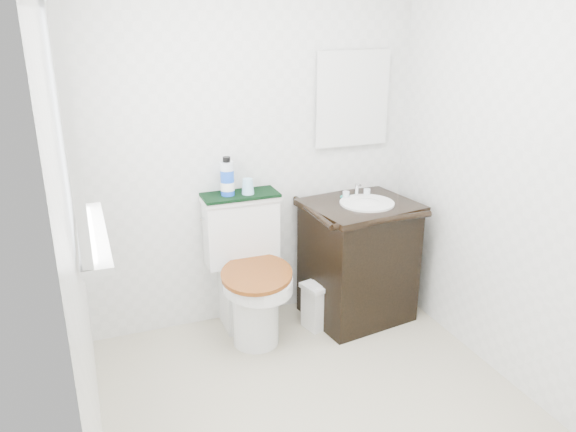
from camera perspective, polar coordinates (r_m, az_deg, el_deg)
floor at (r=3.10m, az=4.06°, el=-19.81°), size 2.40×2.40×0.00m
wall_back at (r=3.59m, az=-3.58°, el=7.34°), size 2.40×0.00×2.40m
wall_front at (r=1.61m, az=23.68°, el=-10.89°), size 2.40×0.00×2.40m
wall_left at (r=2.29m, az=-21.06°, el=-1.41°), size 0.00×2.40×2.40m
wall_right at (r=3.13m, az=23.25°, el=3.87°), size 0.00×2.40×2.40m
window at (r=2.44m, az=-21.48°, el=8.40°), size 0.02×0.70×0.90m
mirror at (r=3.78m, az=6.54°, el=11.73°), size 0.50×0.02×0.60m
toilet at (r=3.61m, az=-4.07°, el=-6.26°), size 0.55×0.71×0.90m
vanity at (r=3.81m, az=7.16°, el=-4.22°), size 0.75×0.67×0.92m
trash_bin at (r=3.77m, az=3.23°, el=-8.93°), size 0.26×0.22×0.32m
towel at (r=3.53m, az=-4.88°, el=2.14°), size 0.48×0.22×0.02m
mouthwash_bottle at (r=3.48m, az=-6.20°, el=3.88°), size 0.08×0.08×0.24m
cup at (r=3.51m, az=-4.11°, el=3.03°), size 0.08×0.08×0.10m
soap_bar at (r=3.76m, az=5.85°, el=2.04°), size 0.08×0.05×0.02m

